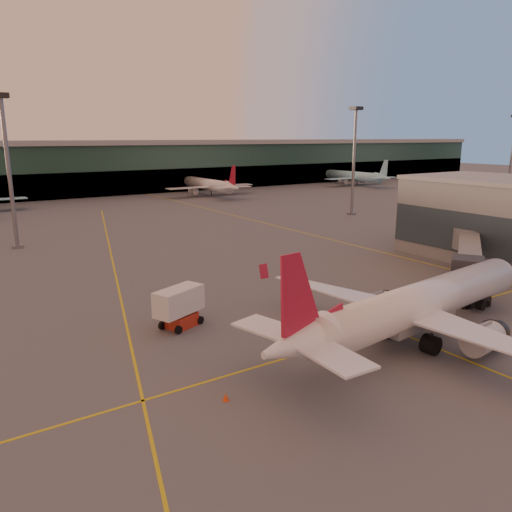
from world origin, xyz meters
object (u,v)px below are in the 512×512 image
main_airplane (415,306)px  pushback_tug (472,299)px  catering_truck (179,305)px  gpu_cart (439,311)px

main_airplane → pushback_tug: size_ratio=8.96×
catering_truck → gpu_cart: size_ratio=2.64×
gpu_cart → pushback_tug: size_ratio=0.54×
gpu_cart → catering_truck: bearing=159.7°
gpu_cart → pushback_tug: bearing=8.4°
catering_truck → gpu_cart: 27.39m
gpu_cart → pushback_tug: (6.13, 0.18, 0.17)m
pushback_tug → gpu_cart: bearing=-159.7°
gpu_cart → main_airplane: bearing=-152.5°
pushback_tug → main_airplane: bearing=-148.6°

